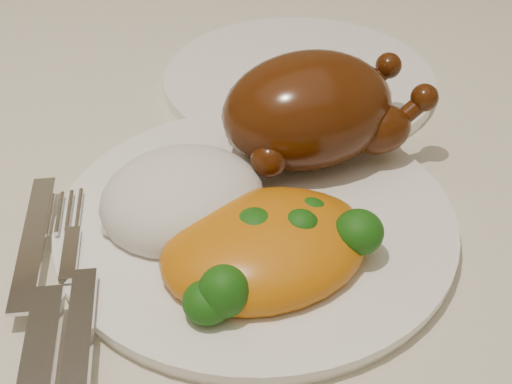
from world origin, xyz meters
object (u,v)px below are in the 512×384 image
object	(u,v)px
dining_table	(60,311)
side_plate	(299,79)
roast_chicken	(313,109)
dinner_plate	(256,222)

from	to	relation	value
dining_table	side_plate	size ratio (longest dim) A/B	6.60
dining_table	side_plate	xyz separation A→B (m)	(0.24, 0.12, 0.11)
dining_table	roast_chicken	size ratio (longest dim) A/B	10.00
dining_table	dinner_plate	size ratio (longest dim) A/B	6.00
dinner_plate	roast_chicken	bearing A→B (deg)	43.81
dinner_plate	dining_table	bearing A→B (deg)	156.73
dining_table	roast_chicken	xyz separation A→B (m)	(0.21, -0.00, 0.15)
dining_table	side_plate	distance (m)	0.29
dining_table	dinner_plate	distance (m)	0.19
dining_table	roast_chicken	bearing A→B (deg)	-1.12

